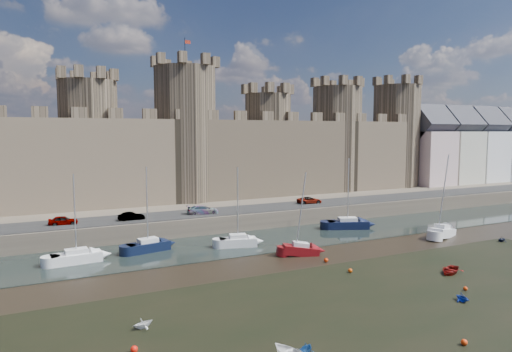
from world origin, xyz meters
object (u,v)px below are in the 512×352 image
object	(u,v)px
car_1	(131,216)
sailboat_0	(76,256)
car_3	(310,200)
sailboat_2	(238,241)
sailboat_3	(348,224)
sailboat_5	(442,231)
sailboat_1	(148,245)
car_0	(63,220)
car_2	(203,210)
sailboat_4	(301,249)
dinghy_1	(306,349)

from	to	relation	value
car_1	sailboat_0	world-z (taller)	sailboat_0
car_3	sailboat_2	size ratio (longest dim) A/B	0.41
sailboat_3	sailboat_5	world-z (taller)	sailboat_5
sailboat_1	sailboat_3	distance (m)	29.74
car_0	sailboat_5	bearing A→B (deg)	-106.28
sailboat_5	car_2	bearing A→B (deg)	125.35
car_3	sailboat_3	distance (m)	9.72
car_0	sailboat_0	distance (m)	10.23
sailboat_0	sailboat_1	distance (m)	8.28
sailboat_2	sailboat_4	xyz separation A→B (m)	(5.10, -6.73, -0.08)
dinghy_1	car_3	bearing A→B (deg)	-70.35
sailboat_2	sailboat_3	size ratio (longest dim) A/B	0.95
car_3	sailboat_2	distance (m)	22.09
car_3	sailboat_3	world-z (taller)	sailboat_3
sailboat_3	dinghy_1	size ratio (longest dim) A/B	6.85
sailboat_3	sailboat_5	distance (m)	13.07
car_2	sailboat_5	xyz separation A→B (m)	(28.26, -18.14, -2.35)
sailboat_4	dinghy_1	distance (m)	24.06
sailboat_0	sailboat_1	bearing A→B (deg)	5.09
car_2	sailboat_1	xyz separation A→B (m)	(-9.85, -8.12, -2.35)
car_2	sailboat_1	distance (m)	12.97
car_2	sailboat_4	xyz separation A→B (m)	(5.94, -17.45, -2.43)
car_3	sailboat_4	bearing A→B (deg)	152.80
car_0	sailboat_2	distance (m)	22.68
car_0	sailboat_0	size ratio (longest dim) A/B	0.36
car_0	sailboat_3	xyz separation A→B (m)	(38.63, -8.62, -2.30)
sailboat_1	sailboat_2	distance (m)	11.00
car_2	sailboat_3	distance (m)	21.61
sailboat_2	sailboat_5	size ratio (longest dim) A/B	0.88
car_2	car_1	bearing A→B (deg)	100.97
sailboat_4	car_3	bearing A→B (deg)	73.29
car_2	sailboat_5	size ratio (longest dim) A/B	0.40
car_1	sailboat_2	bearing A→B (deg)	-132.67
car_0	sailboat_2	size ratio (longest dim) A/B	0.35
sailboat_5	dinghy_1	xyz separation A→B (m)	(-34.64, -19.97, -0.40)
sailboat_3	sailboat_4	xyz separation A→B (m)	(-13.95, -9.35, -0.08)
sailboat_0	sailboat_3	xyz separation A→B (m)	(37.91, 1.32, 0.03)
car_2	dinghy_1	size ratio (longest dim) A/B	2.95
car_3	sailboat_3	size ratio (longest dim) A/B	0.39
sailboat_2	dinghy_1	xyz separation A→B (m)	(-7.22, -27.39, -0.40)
sailboat_0	sailboat_3	size ratio (longest dim) A/B	0.94
sailboat_1	sailboat_4	distance (m)	18.34
car_2	sailboat_0	world-z (taller)	sailboat_0
sailboat_0	sailboat_4	world-z (taller)	sailboat_0
car_3	dinghy_1	world-z (taller)	car_3
sailboat_4	sailboat_2	bearing A→B (deg)	145.73
sailboat_3	sailboat_4	bearing A→B (deg)	-124.74
sailboat_3	sailboat_4	world-z (taller)	sailboat_3
car_2	sailboat_2	world-z (taller)	sailboat_2
sailboat_1	sailboat_5	distance (m)	39.40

